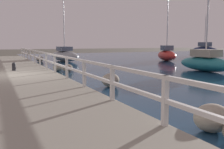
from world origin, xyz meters
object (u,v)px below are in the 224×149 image
(sailboat_gray, at_px, (65,55))
(sailboat_navy, at_px, (205,50))
(sailboat_teal, at_px, (206,62))
(mooring_bollard, at_px, (14,66))
(sailboat_red, at_px, (167,55))

(sailboat_gray, xyz_separation_m, sailboat_navy, (19.94, 2.31, 0.17))
(sailboat_gray, xyz_separation_m, sailboat_teal, (5.94, -12.39, 0.00))
(mooring_bollard, height_order, sailboat_teal, sailboat_teal)
(sailboat_gray, xyz_separation_m, sailboat_red, (9.48, -3.45, 0.04))
(sailboat_navy, bearing_deg, sailboat_teal, -128.13)
(mooring_bollard, distance_m, sailboat_gray, 11.37)
(mooring_bollard, xyz_separation_m, sailboat_gray, (5.32, 10.05, 0.04))
(mooring_bollard, xyz_separation_m, sailboat_navy, (25.25, 12.36, 0.21))
(sailboat_gray, relative_size, sailboat_teal, 0.86)
(sailboat_teal, height_order, sailboat_red, sailboat_teal)
(mooring_bollard, bearing_deg, sailboat_navy, 26.08)
(sailboat_red, bearing_deg, sailboat_teal, -92.38)
(sailboat_gray, bearing_deg, sailboat_teal, -73.24)
(sailboat_red, xyz_separation_m, sailboat_navy, (10.46, 5.76, 0.13))
(mooring_bollard, relative_size, sailboat_gray, 0.07)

